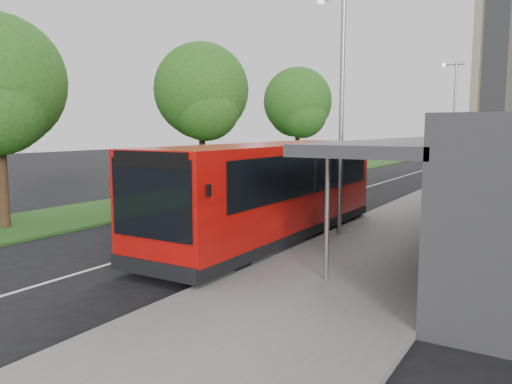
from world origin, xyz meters
TOP-DOWN VIEW (x-y plane):
  - ground at (0.00, 0.00)m, footprint 120.00×120.00m
  - pavement at (6.00, 20.00)m, footprint 5.00×80.00m
  - grass_verge at (-7.00, 20.00)m, footprint 5.00×80.00m
  - lane_centre_line at (0.00, 15.00)m, footprint 0.12×70.00m
  - kerb_dashes at (3.30, 19.00)m, footprint 0.12×56.00m
  - tree_mid at (-7.01, 9.05)m, footprint 5.31×5.31m
  - tree_far at (-7.01, 21.05)m, footprint 5.23×5.23m
  - lamp_post_near at (4.12, 2.00)m, footprint 1.44×0.28m
  - lamp_post_far at (4.12, 22.00)m, footprint 1.44×0.28m
  - bus_main at (2.38, 0.49)m, footprint 3.10×11.46m
  - bus_second at (-0.88, 4.77)m, footprint 3.26×10.25m
  - litter_bin at (5.93, 9.05)m, footprint 0.59×0.59m
  - bollard at (5.11, 19.40)m, footprint 0.17×0.17m
  - car_near at (1.33, 38.33)m, footprint 2.69×3.96m
  - car_far at (-1.66, 45.07)m, footprint 2.42×3.55m

SIDE VIEW (x-z plane):
  - ground at x=0.00m, z-range 0.00..0.00m
  - kerb_dashes at x=3.30m, z-range 0.00..0.01m
  - lane_centre_line at x=0.00m, z-range 0.00..0.01m
  - grass_verge at x=-7.00m, z-range 0.00..0.10m
  - pavement at x=6.00m, z-range 0.00..0.15m
  - car_far at x=-1.66m, z-range 0.00..1.11m
  - litter_bin at x=5.93m, z-range 0.15..0.96m
  - bollard at x=5.11m, z-range 0.15..1.08m
  - car_near at x=1.33m, z-range 0.00..1.25m
  - bus_second at x=-0.88m, z-range 0.04..2.89m
  - bus_main at x=2.38m, z-range 0.04..3.28m
  - lamp_post_near at x=4.12m, z-range 0.72..8.72m
  - lamp_post_far at x=4.12m, z-range 0.72..8.72m
  - tree_far at x=-7.01m, z-range 1.23..9.63m
  - tree_mid at x=-7.01m, z-range 1.24..9.78m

